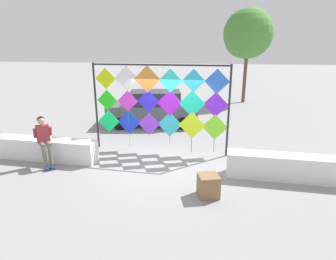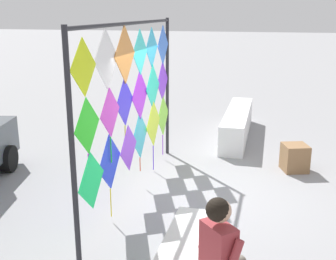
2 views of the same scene
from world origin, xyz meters
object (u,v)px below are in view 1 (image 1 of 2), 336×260
object	(u,v)px
parked_car	(153,108)
tree_palm_like	(247,35)
seated_vendor	(44,138)
cardboard_box_large	(208,186)
kite_display_rack	(161,100)

from	to	relation	value
parked_car	tree_palm_like	distance (m)	8.94
seated_vendor	cardboard_box_large	bearing A→B (deg)	-9.90
seated_vendor	parked_car	xyz separation A→B (m)	(2.02, 5.33, -0.11)
kite_display_rack	parked_car	xyz separation A→B (m)	(-1.13, 3.41, -1.00)
kite_display_rack	tree_palm_like	bearing A→B (deg)	72.09
tree_palm_like	cardboard_box_large	bearing A→B (deg)	-96.69
seated_vendor	parked_car	distance (m)	5.71
kite_display_rack	cardboard_box_large	world-z (taller)	kite_display_rack
parked_car	tree_palm_like	world-z (taller)	tree_palm_like
kite_display_rack	tree_palm_like	distance (m)	11.14
cardboard_box_large	tree_palm_like	size ratio (longest dim) A/B	0.09
seated_vendor	cardboard_box_large	distance (m)	5.06
kite_display_rack	tree_palm_like	size ratio (longest dim) A/B	0.79
parked_car	tree_palm_like	xyz separation A→B (m)	(4.47, 6.93, 3.47)
seated_vendor	cardboard_box_large	size ratio (longest dim) A/B	2.80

